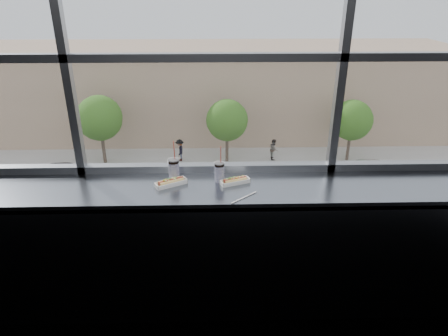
{
  "coord_description": "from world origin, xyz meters",
  "views": [
    {
      "loc": [
        0.06,
        -1.44,
        2.46
      ],
      "look_at": [
        0.13,
        1.23,
        1.25
      ],
      "focal_mm": 32.0,
      "sensor_mm": 36.0,
      "label": 1
    }
  ],
  "objects_px": {
    "hotdog_tray_right": "(235,181)",
    "car_near_b": "(114,229)",
    "soda_cup_right": "(219,171)",
    "loose_straw": "(244,197)",
    "car_near_d": "(331,228)",
    "car_near_c": "(213,230)",
    "car_far_c": "(376,167)",
    "pedestrian_b": "(180,148)",
    "hotdog_tray_left": "(171,182)",
    "wrapper": "(166,185)",
    "tree_left": "(100,118)",
    "soda_cup_left": "(174,168)",
    "car_far_b": "(254,170)",
    "pedestrian_c": "(274,147)",
    "car_far_a": "(65,170)",
    "car_near_e": "(426,227)",
    "tree_right": "(352,120)",
    "tree_center": "(227,120)"
  },
  "relations": [
    {
      "from": "hotdog_tray_left",
      "to": "soda_cup_left",
      "type": "relative_size",
      "value": 0.76
    },
    {
      "from": "car_near_e",
      "to": "tree_right",
      "type": "distance_m",
      "value": 12.29
    },
    {
      "from": "loose_straw",
      "to": "car_near_d",
      "type": "height_order",
      "value": "loose_straw"
    },
    {
      "from": "soda_cup_left",
      "to": "wrapper",
      "type": "relative_size",
      "value": 3.68
    },
    {
      "from": "wrapper",
      "to": "car_near_b",
      "type": "distance_m",
      "value": 20.28
    },
    {
      "from": "car_near_b",
      "to": "soda_cup_left",
      "type": "bearing_deg",
      "value": -164.7
    },
    {
      "from": "wrapper",
      "to": "car_far_c",
      "type": "height_order",
      "value": "wrapper"
    },
    {
      "from": "car_near_d",
      "to": "car_far_a",
      "type": "distance_m",
      "value": 19.29
    },
    {
      "from": "car_far_c",
      "to": "car_near_c",
      "type": "height_order",
      "value": "car_far_c"
    },
    {
      "from": "hotdog_tray_right",
      "to": "tree_right",
      "type": "height_order",
      "value": "hotdog_tray_right"
    },
    {
      "from": "hotdog_tray_left",
      "to": "tree_left",
      "type": "xyz_separation_m",
      "value": [
        -8.86,
        28.25,
        -8.24
      ]
    },
    {
      "from": "car_near_d",
      "to": "car_far_b",
      "type": "relative_size",
      "value": 1.02
    },
    {
      "from": "car_far_b",
      "to": "wrapper",
      "type": "bearing_deg",
      "value": 168.46
    },
    {
      "from": "car_near_d",
      "to": "tree_right",
      "type": "height_order",
      "value": "tree_right"
    },
    {
      "from": "tree_center",
      "to": "tree_right",
      "type": "height_order",
      "value": "tree_center"
    },
    {
      "from": "car_far_a",
      "to": "tree_right",
      "type": "height_order",
      "value": "tree_right"
    },
    {
      "from": "car_far_c",
      "to": "soda_cup_right",
      "type": "bearing_deg",
      "value": 158.85
    },
    {
      "from": "car_near_b",
      "to": "hotdog_tray_left",
      "type": "bearing_deg",
      "value": -164.85
    },
    {
      "from": "soda_cup_right",
      "to": "car_far_b",
      "type": "relative_size",
      "value": 0.05
    },
    {
      "from": "car_near_e",
      "to": "pedestrian_b",
      "type": "distance_m",
      "value": 19.24
    },
    {
      "from": "soda_cup_right",
      "to": "car_far_a",
      "type": "relative_size",
      "value": 0.04
    },
    {
      "from": "hotdog_tray_left",
      "to": "loose_straw",
      "type": "bearing_deg",
      "value": -51.31
    },
    {
      "from": "pedestrian_b",
      "to": "car_near_d",
      "type": "bearing_deg",
      "value": 37.78
    },
    {
      "from": "soda_cup_left",
      "to": "car_far_c",
      "type": "xyz_separation_m",
      "value": [
        12.4,
        24.15,
        -11.03
      ]
    },
    {
      "from": "hotdog_tray_right",
      "to": "car_near_b",
      "type": "bearing_deg",
      "value": 88.87
    },
    {
      "from": "soda_cup_right",
      "to": "car_near_c",
      "type": "relative_size",
      "value": 0.05
    },
    {
      "from": "car_near_d",
      "to": "tree_right",
      "type": "bearing_deg",
      "value": -14.59
    },
    {
      "from": "soda_cup_right",
      "to": "loose_straw",
      "type": "height_order",
      "value": "soda_cup_right"
    },
    {
      "from": "soda_cup_right",
      "to": "car_near_b",
      "type": "relative_size",
      "value": 0.04
    },
    {
      "from": "loose_straw",
      "to": "pedestrian_b",
      "type": "distance_m",
      "value": 30.84
    },
    {
      "from": "hotdog_tray_left",
      "to": "wrapper",
      "type": "distance_m",
      "value": 0.05
    },
    {
      "from": "hotdog_tray_left",
      "to": "tree_left",
      "type": "height_order",
      "value": "hotdog_tray_left"
    },
    {
      "from": "tree_left",
      "to": "loose_straw",
      "type": "bearing_deg",
      "value": -71.74
    },
    {
      "from": "hotdog_tray_left",
      "to": "tree_right",
      "type": "height_order",
      "value": "hotdog_tray_left"
    },
    {
      "from": "car_near_e",
      "to": "tree_left",
      "type": "distance_m",
      "value": 24.49
    },
    {
      "from": "hotdog_tray_right",
      "to": "soda_cup_right",
      "type": "relative_size",
      "value": 0.8
    },
    {
      "from": "wrapper",
      "to": "car_far_a",
      "type": "xyz_separation_m",
      "value": [
        -10.64,
        24.27,
        -10.95
      ]
    },
    {
      "from": "hotdog_tray_left",
      "to": "car_near_d",
      "type": "relative_size",
      "value": 0.04
    },
    {
      "from": "car_near_d",
      "to": "soda_cup_right",
      "type": "bearing_deg",
      "value": 164.85
    },
    {
      "from": "loose_straw",
      "to": "car_near_b",
      "type": "bearing_deg",
      "value": 68.28
    },
    {
      "from": "soda_cup_left",
      "to": "tree_left",
      "type": "height_order",
      "value": "soda_cup_left"
    },
    {
      "from": "car_near_c",
      "to": "car_near_b",
      "type": "distance_m",
      "value": 5.49
    },
    {
      "from": "car_far_c",
      "to": "pedestrian_b",
      "type": "bearing_deg",
      "value": 79.67
    },
    {
      "from": "car_far_c",
      "to": "tree_center",
      "type": "xyz_separation_m",
      "value": [
        -11.05,
        4.0,
        2.45
      ]
    },
    {
      "from": "soda_cup_left",
      "to": "soda_cup_right",
      "type": "bearing_deg",
      "value": -6.2
    },
    {
      "from": "car_far_b",
      "to": "pedestrian_c",
      "type": "height_order",
      "value": "pedestrian_c"
    },
    {
      "from": "car_far_a",
      "to": "tree_left",
      "type": "distance_m",
      "value": 5.17
    },
    {
      "from": "car_near_d",
      "to": "car_near_c",
      "type": "xyz_separation_m",
      "value": [
        -6.68,
        0.0,
        -0.07
      ]
    },
    {
      "from": "wrapper",
      "to": "car_near_c",
      "type": "xyz_separation_m",
      "value": [
        0.23,
        16.27,
        -11.11
      ]
    },
    {
      "from": "car_far_c",
      "to": "tree_left",
      "type": "relative_size",
      "value": 1.16
    }
  ]
}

